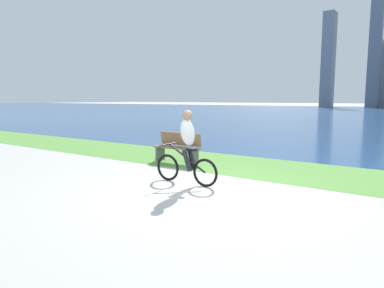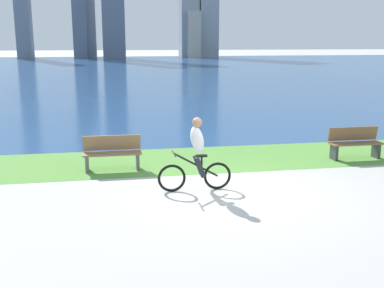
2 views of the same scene
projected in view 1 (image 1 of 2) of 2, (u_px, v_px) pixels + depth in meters
The scene contains 4 objects.
ground_plane at pixel (205, 192), 7.14m from camera, with size 300.00×300.00×0.00m, color #B2AFA8.
grass_strip_bayside at pixel (264, 168), 9.66m from camera, with size 120.00×2.99×0.01m, color #59933D.
cyclist_lead at pixel (187, 148), 7.74m from camera, with size 1.68×0.52×1.67m.
bench_far_along_path at pixel (178, 147), 10.53m from camera, with size 1.50×0.47×0.90m.
Camera 1 is at (3.72, -5.87, 1.92)m, focal length 32.20 mm.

